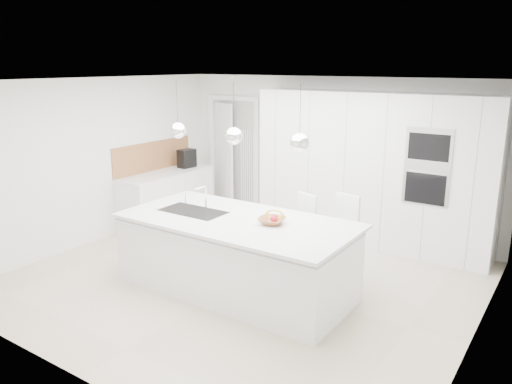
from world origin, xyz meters
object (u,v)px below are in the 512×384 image
Objects in this scene: island_base at (235,257)px; bar_stool_right at (341,241)px; espresso_machine at (187,158)px; bar_stool_left at (301,237)px; fruit_bowl at (272,221)px.

bar_stool_right is (0.97, 0.91, 0.13)m from island_base.
espresso_machine is 3.24m from bar_stool_left.
bar_stool_right reaches higher than fruit_bowl.
fruit_bowl is 0.28× the size of bar_stool_right.
fruit_bowl is 3.52m from espresso_machine.
bar_stool_left reaches higher than island_base.
fruit_bowl is 0.29× the size of bar_stool_left.
fruit_bowl is at bearing -25.37° from espresso_machine.
espresso_machine is at bearing 141.49° from island_base.
bar_stool_right is (3.50, -1.11, -0.50)m from espresso_machine.
espresso_machine is (-2.97, 1.89, 0.12)m from fruit_bowl.
island_base is at bearing -31.40° from espresso_machine.
fruit_bowl reaches higher than island_base.
bar_stool_left is 0.53m from bar_stool_right.
bar_stool_left is (0.01, 0.72, -0.41)m from fruit_bowl.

